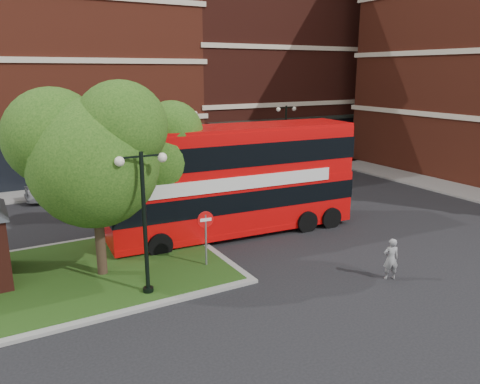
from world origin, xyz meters
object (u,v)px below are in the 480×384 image
car_white (195,169)px  bus (233,173)px  woman (391,259)px  car_silver (63,188)px

car_white → bus: bearing=171.5°
woman → car_silver: bearing=-40.8°
car_silver → woman: bearing=-155.2°
bus → car_silver: (-6.08, 10.09, -2.21)m
bus → car_white: bus is taller
bus → woman: bearing=-66.4°
car_silver → car_white: bearing=-82.6°
car_silver → car_white: car_silver is taller
bus → car_silver: bearing=124.8°
bus → car_white: size_ratio=3.03×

